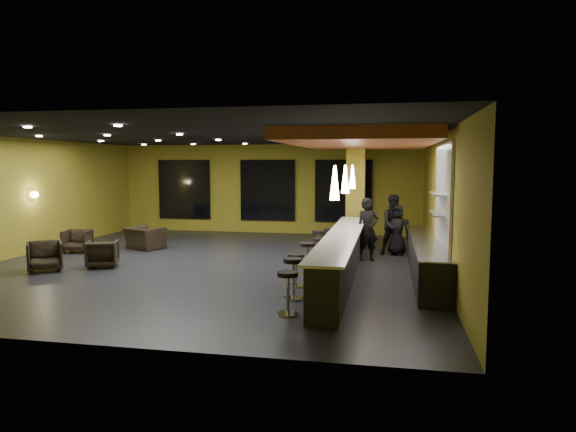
% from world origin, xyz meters
% --- Properties ---
extents(floor, '(12.00, 13.00, 0.10)m').
position_xyz_m(floor, '(0.00, 0.00, -0.05)').
color(floor, black).
rests_on(floor, ground).
extents(ceiling, '(12.00, 13.00, 0.10)m').
position_xyz_m(ceiling, '(0.00, 0.00, 3.55)').
color(ceiling, black).
extents(wall_back, '(12.00, 0.10, 3.50)m').
position_xyz_m(wall_back, '(0.00, 6.55, 1.75)').
color(wall_back, olive).
rests_on(wall_back, floor).
extents(wall_front, '(12.00, 0.10, 3.50)m').
position_xyz_m(wall_front, '(0.00, -6.55, 1.75)').
color(wall_front, olive).
rests_on(wall_front, floor).
extents(wall_left, '(0.10, 13.00, 3.50)m').
position_xyz_m(wall_left, '(-6.05, 0.00, 1.75)').
color(wall_left, olive).
rests_on(wall_left, floor).
extents(wall_right, '(0.10, 13.00, 3.50)m').
position_xyz_m(wall_right, '(6.05, 0.00, 1.75)').
color(wall_right, olive).
rests_on(wall_right, floor).
extents(wood_soffit, '(3.60, 8.00, 0.28)m').
position_xyz_m(wood_soffit, '(4.00, 1.00, 3.36)').
color(wood_soffit, '#A95831').
rests_on(wood_soffit, ceiling).
extents(window_left, '(2.20, 0.06, 2.40)m').
position_xyz_m(window_left, '(-3.50, 6.44, 1.70)').
color(window_left, black).
rests_on(window_left, wall_back).
extents(window_center, '(2.20, 0.06, 2.40)m').
position_xyz_m(window_center, '(0.00, 6.44, 1.70)').
color(window_center, black).
rests_on(window_center, wall_back).
extents(window_right, '(2.20, 0.06, 2.40)m').
position_xyz_m(window_right, '(3.00, 6.44, 1.70)').
color(window_right, black).
rests_on(window_right, wall_back).
extents(tile_backsplash, '(0.06, 3.20, 2.40)m').
position_xyz_m(tile_backsplash, '(5.96, -1.00, 2.00)').
color(tile_backsplash, white).
rests_on(tile_backsplash, wall_right).
extents(bar_counter, '(0.60, 8.00, 1.00)m').
position_xyz_m(bar_counter, '(3.65, -1.00, 0.50)').
color(bar_counter, black).
rests_on(bar_counter, floor).
extents(bar_top, '(0.78, 8.10, 0.05)m').
position_xyz_m(bar_top, '(3.65, -1.00, 1.02)').
color(bar_top, white).
rests_on(bar_top, bar_counter).
extents(prep_counter, '(0.70, 6.00, 0.86)m').
position_xyz_m(prep_counter, '(5.65, -0.50, 0.43)').
color(prep_counter, black).
rests_on(prep_counter, floor).
extents(prep_top, '(0.72, 6.00, 0.03)m').
position_xyz_m(prep_top, '(5.65, -0.50, 0.89)').
color(prep_top, silver).
rests_on(prep_top, prep_counter).
extents(wall_shelf_lower, '(0.30, 1.50, 0.03)m').
position_xyz_m(wall_shelf_lower, '(5.82, -1.20, 1.60)').
color(wall_shelf_lower, silver).
rests_on(wall_shelf_lower, wall_right).
extents(wall_shelf_upper, '(0.30, 1.50, 0.03)m').
position_xyz_m(wall_shelf_upper, '(5.82, -1.20, 2.05)').
color(wall_shelf_upper, silver).
rests_on(wall_shelf_upper, wall_right).
extents(column, '(0.60, 0.60, 3.50)m').
position_xyz_m(column, '(3.65, 3.60, 1.75)').
color(column, olive).
rests_on(column, floor).
extents(wall_sconce, '(0.22, 0.22, 0.22)m').
position_xyz_m(wall_sconce, '(-5.88, 0.50, 1.80)').
color(wall_sconce, '#FFE5B2').
rests_on(wall_sconce, wall_left).
extents(pendant_0, '(0.20, 0.20, 0.70)m').
position_xyz_m(pendant_0, '(3.65, -3.00, 2.35)').
color(pendant_0, white).
rests_on(pendant_0, wood_soffit).
extents(pendant_1, '(0.20, 0.20, 0.70)m').
position_xyz_m(pendant_1, '(3.65, -0.50, 2.35)').
color(pendant_1, white).
rests_on(pendant_1, wood_soffit).
extents(pendant_2, '(0.20, 0.20, 0.70)m').
position_xyz_m(pendant_2, '(3.65, 2.00, 2.35)').
color(pendant_2, white).
rests_on(pendant_2, wood_soffit).
extents(staff_a, '(0.76, 0.64, 1.78)m').
position_xyz_m(staff_a, '(4.15, 1.25, 0.89)').
color(staff_a, black).
rests_on(staff_a, floor).
extents(staff_b, '(1.03, 0.89, 1.82)m').
position_xyz_m(staff_b, '(4.91, 2.31, 0.91)').
color(staff_b, black).
rests_on(staff_b, floor).
extents(staff_c, '(0.85, 0.68, 1.52)m').
position_xyz_m(staff_c, '(4.98, 2.33, 0.76)').
color(staff_c, black).
rests_on(staff_c, floor).
extents(armchair_a, '(1.15, 1.16, 0.76)m').
position_xyz_m(armchair_a, '(-3.88, -1.83, 0.38)').
color(armchair_a, black).
rests_on(armchair_a, floor).
extents(armchair_b, '(1.00, 1.01, 0.71)m').
position_xyz_m(armchair_b, '(-2.71, -1.07, 0.36)').
color(armchair_b, black).
rests_on(armchair_b, floor).
extents(armchair_c, '(0.89, 0.91, 0.70)m').
position_xyz_m(armchair_c, '(-4.75, 0.88, 0.35)').
color(armchair_c, black).
rests_on(armchair_c, floor).
extents(armchair_d, '(1.37, 1.30, 0.70)m').
position_xyz_m(armchair_d, '(-2.97, 1.84, 0.35)').
color(armchair_d, black).
rests_on(armchair_d, floor).
extents(bar_stool_0, '(0.40, 0.40, 0.79)m').
position_xyz_m(bar_stool_0, '(2.96, -4.40, 0.51)').
color(bar_stool_0, silver).
rests_on(bar_stool_0, floor).
extents(bar_stool_1, '(0.42, 0.42, 0.83)m').
position_xyz_m(bar_stool_1, '(2.86, -3.30, 0.53)').
color(bar_stool_1, silver).
rests_on(bar_stool_1, floor).
extents(bar_stool_2, '(0.37, 0.37, 0.74)m').
position_xyz_m(bar_stool_2, '(2.72, -2.26, 0.47)').
color(bar_stool_2, silver).
rests_on(bar_stool_2, floor).
extents(bar_stool_3, '(0.40, 0.40, 0.79)m').
position_xyz_m(bar_stool_3, '(2.77, -0.92, 0.50)').
color(bar_stool_3, silver).
rests_on(bar_stool_3, floor).
extents(bar_stool_4, '(0.38, 0.38, 0.75)m').
position_xyz_m(bar_stool_4, '(2.92, 0.19, 0.48)').
color(bar_stool_4, silver).
rests_on(bar_stool_4, floor).
extents(bar_stool_5, '(0.42, 0.42, 0.82)m').
position_xyz_m(bar_stool_5, '(2.77, 1.18, 0.53)').
color(bar_stool_5, silver).
rests_on(bar_stool_5, floor).
extents(bar_stool_6, '(0.36, 0.36, 0.71)m').
position_xyz_m(bar_stool_6, '(2.90, 2.53, 0.46)').
color(bar_stool_6, silver).
rests_on(bar_stool_6, floor).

